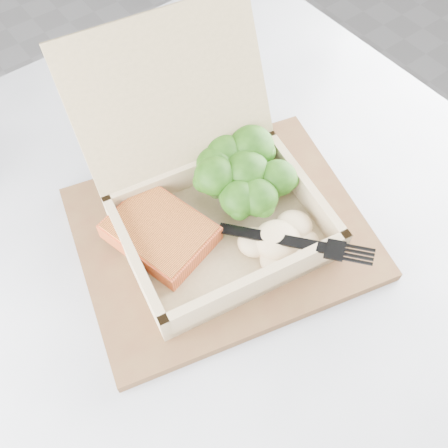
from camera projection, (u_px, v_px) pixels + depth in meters
floor at (314, 232)px, 1.48m from camera, size 4.00×4.00×0.00m
cafe_table at (209, 308)px, 0.76m from camera, size 0.86×0.86×0.75m
serving_tray at (222, 233)px, 0.59m from camera, size 0.39×0.34×0.01m
takeout_container at (206, 185)px, 0.56m from camera, size 0.26×0.29×0.19m
salmon_fillet at (160, 232)px, 0.56m from camera, size 0.11×0.13×0.02m
broccoli_pile at (246, 177)px, 0.59m from camera, size 0.13×0.13×0.05m
mashed_potatoes at (277, 240)px, 0.55m from camera, size 0.08×0.07×0.03m
plastic_fork at (251, 232)px, 0.55m from camera, size 0.11×0.15×0.02m
receipt at (128, 144)px, 0.68m from camera, size 0.09×0.14×0.00m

